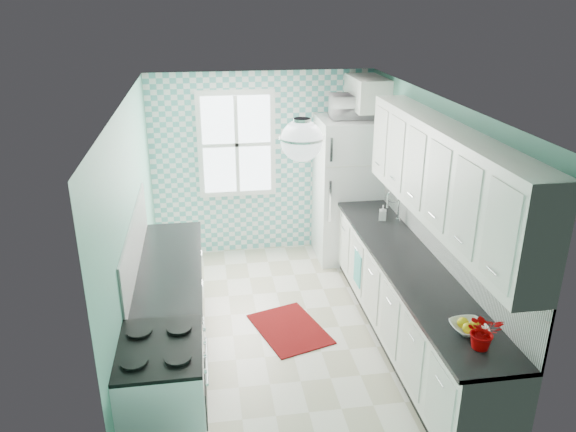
{
  "coord_description": "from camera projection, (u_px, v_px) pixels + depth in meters",
  "views": [
    {
      "loc": [
        -0.78,
        -5.15,
        3.42
      ],
      "look_at": [
        0.05,
        0.25,
        1.25
      ],
      "focal_mm": 35.0,
      "sensor_mm": 36.0,
      "label": 1
    }
  ],
  "objects": [
    {
      "name": "window",
      "position": [
        237.0,
        144.0,
        7.47
      ],
      "size": [
        1.04,
        0.05,
        1.44
      ],
      "color": "white",
      "rests_on": "wall_back"
    },
    {
      "name": "base_cabinets_left",
      "position": [
        172.0,
        308.0,
        5.7
      ],
      "size": [
        0.6,
        2.15,
        0.9
      ],
      "primitive_type": "cube",
      "color": "white",
      "rests_on": "floor"
    },
    {
      "name": "sink",
      "position": [
        381.0,
        224.0,
        6.51
      ],
      "size": [
        0.56,
        0.47,
        0.53
      ],
      "rotation": [
        0.0,
        0.0,
        -0.0
      ],
      "color": "silver",
      "rests_on": "countertop_right"
    },
    {
      "name": "countertop_left",
      "position": [
        169.0,
        266.0,
        5.53
      ],
      "size": [
        0.63,
        2.15,
        0.04
      ],
      "primitive_type": "cube",
      "color": "black",
      "rests_on": "base_cabinets_left"
    },
    {
      "name": "fridge",
      "position": [
        348.0,
        189.0,
        7.55
      ],
      "size": [
        0.84,
        0.83,
        1.93
      ],
      "rotation": [
        0.0,
        0.0,
        -0.06
      ],
      "color": "silver",
      "rests_on": "floor"
    },
    {
      "name": "soap_bottle",
      "position": [
        383.0,
        213.0,
        6.58
      ],
      "size": [
        0.1,
        0.1,
        0.18
      ],
      "primitive_type": "imported",
      "rotation": [
        0.0,
        0.0,
        -0.32
      ],
      "color": "#AAC1CE",
      "rests_on": "countertop_right"
    },
    {
      "name": "accent_wall",
      "position": [
        263.0,
        164.0,
        7.66
      ],
      "size": [
        3.0,
        0.01,
        2.5
      ],
      "primitive_type": "cube",
      "color": "#5CB2AD",
      "rests_on": "wall_back"
    },
    {
      "name": "backsplash_right",
      "position": [
        443.0,
        237.0,
        5.51
      ],
      "size": [
        0.02,
        3.6,
        0.51
      ],
      "primitive_type": "cube",
      "color": "white",
      "rests_on": "wall_right"
    },
    {
      "name": "fruit_bowl",
      "position": [
        469.0,
        328.0,
        4.41
      ],
      "size": [
        0.3,
        0.3,
        0.07
      ],
      "primitive_type": "imported",
      "rotation": [
        0.0,
        0.0,
        0.06
      ],
      "color": "white",
      "rests_on": "countertop_right"
    },
    {
      "name": "upper_cabinet_fridge",
      "position": [
        366.0,
        92.0,
        7.14
      ],
      "size": [
        0.4,
        0.74,
        0.4
      ],
      "primitive_type": "cube",
      "color": "white",
      "rests_on": "wall_right"
    },
    {
      "name": "wall_right",
      "position": [
        430.0,
        217.0,
        5.86
      ],
      "size": [
        0.02,
        4.4,
        2.5
      ],
      "primitive_type": "cube",
      "color": "#5FA792",
      "rests_on": "floor"
    },
    {
      "name": "wall_front",
      "position": [
        338.0,
        356.0,
        3.62
      ],
      "size": [
        3.0,
        0.02,
        2.5
      ],
      "primitive_type": "cube",
      "color": "#5FA792",
      "rests_on": "floor"
    },
    {
      "name": "microwave",
      "position": [
        352.0,
        106.0,
        7.14
      ],
      "size": [
        0.57,
        0.4,
        0.3
      ],
      "primitive_type": "imported",
      "rotation": [
        0.0,
        0.0,
        3.09
      ],
      "color": "white",
      "rests_on": "fridge"
    },
    {
      "name": "base_cabinets_right",
      "position": [
        408.0,
        305.0,
        5.74
      ],
      "size": [
        0.6,
        3.6,
        0.9
      ],
      "primitive_type": "cube",
      "color": "white",
      "rests_on": "floor"
    },
    {
      "name": "wall_left",
      "position": [
        133.0,
        234.0,
        5.43
      ],
      "size": [
        0.02,
        4.4,
        2.5
      ],
      "primitive_type": "cube",
      "color": "#5FA792",
      "rests_on": "floor"
    },
    {
      "name": "floor",
      "position": [
        287.0,
        332.0,
        6.11
      ],
      "size": [
        3.0,
        4.4,
        0.02
      ],
      "primitive_type": "cube",
      "color": "silver",
      "rests_on": "ground"
    },
    {
      "name": "wall_back",
      "position": [
        263.0,
        164.0,
        7.68
      ],
      "size": [
        3.0,
        0.02,
        2.5
      ],
      "primitive_type": "cube",
      "color": "#5FA792",
      "rests_on": "floor"
    },
    {
      "name": "ceiling_light",
      "position": [
        302.0,
        140.0,
        4.51
      ],
      "size": [
        0.34,
        0.34,
        0.35
      ],
      "color": "silver",
      "rests_on": "ceiling"
    },
    {
      "name": "rug",
      "position": [
        290.0,
        329.0,
        6.14
      ],
      "size": [
        0.89,
        1.08,
        0.01
      ],
      "primitive_type": "cube",
      "rotation": [
        0.0,
        0.0,
        0.3
      ],
      "color": "maroon",
      "rests_on": "floor"
    },
    {
      "name": "ceiling",
      "position": [
        287.0,
        100.0,
        5.18
      ],
      "size": [
        3.0,
        4.4,
        0.02
      ],
      "primitive_type": "cube",
      "color": "white",
      "rests_on": "wall_back"
    },
    {
      "name": "upper_cabinets_right",
      "position": [
        443.0,
        175.0,
        5.04
      ],
      "size": [
        0.33,
        3.2,
        0.9
      ],
      "primitive_type": "cube",
      "color": "white",
      "rests_on": "wall_right"
    },
    {
      "name": "dish_towel",
      "position": [
        358.0,
        269.0,
        6.44
      ],
      "size": [
        0.09,
        0.26,
        0.39
      ],
      "primitive_type": "cube",
      "rotation": [
        0.0,
        0.0,
        0.3
      ],
      "color": "#65AAA6",
      "rests_on": "base_cabinets_right"
    },
    {
      "name": "countertop_right",
      "position": [
        411.0,
        264.0,
        5.57
      ],
      "size": [
        0.63,
        3.6,
        0.04
      ],
      "primitive_type": "cube",
      "color": "black",
      "rests_on": "base_cabinets_right"
    },
    {
      "name": "potted_plant",
      "position": [
        484.0,
        331.0,
        4.17
      ],
      "size": [
        0.3,
        0.27,
        0.29
      ],
      "primitive_type": "imported",
      "rotation": [
        0.0,
        0.0,
        -0.18
      ],
      "color": "#A20C16",
      "rests_on": "countertop_right"
    },
    {
      "name": "stove",
      "position": [
        163.0,
        399.0,
        4.32
      ],
      "size": [
        0.65,
        0.82,
        0.99
      ],
      "rotation": [
        0.0,
        0.0,
        0.04
      ],
      "color": "white",
      "rests_on": "floor"
    },
    {
      "name": "backsplash_left",
      "position": [
        135.0,
        243.0,
        5.39
      ],
      "size": [
        0.02,
        2.15,
        0.51
      ],
      "primitive_type": "cube",
      "color": "white",
      "rests_on": "wall_left"
    }
  ]
}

